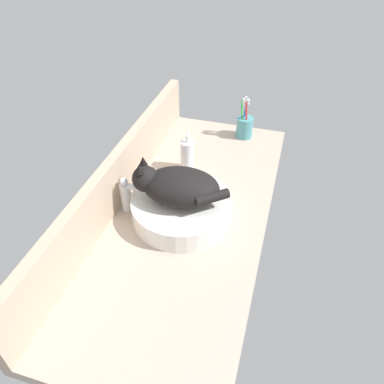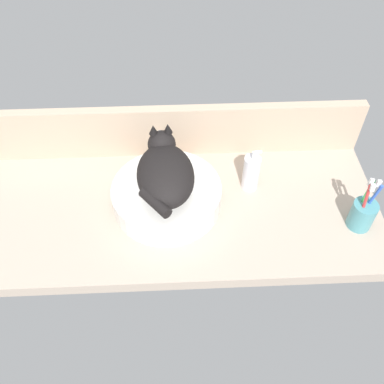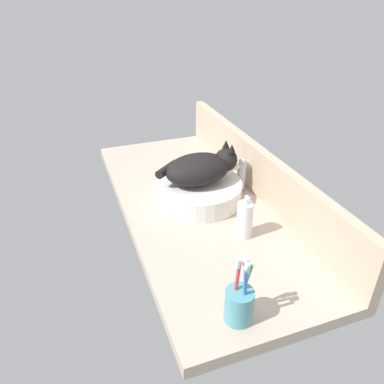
{
  "view_description": "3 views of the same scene",
  "coord_description": "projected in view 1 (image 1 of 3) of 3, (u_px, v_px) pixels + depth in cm",
  "views": [
    {
      "loc": [
        -91.01,
        -28.43,
        88.68
      ],
      "look_at": [
        2.88,
        -0.81,
        7.12
      ],
      "focal_mm": 35.0,
      "sensor_mm": 36.0,
      "label": 1
    },
    {
      "loc": [
        1.46,
        -86.29,
        103.89
      ],
      "look_at": [
        5.22,
        -3.35,
        10.28
      ],
      "focal_mm": 40.0,
      "sensor_mm": 36.0,
      "label": 2
    },
    {
      "loc": [
        113.31,
        -43.05,
        75.53
      ],
      "look_at": [
        6.38,
        -4.22,
        9.15
      ],
      "focal_mm": 35.0,
      "sensor_mm": 36.0,
      "label": 3
    }
  ],
  "objects": [
    {
      "name": "ground_plane",
      "position": [
        187.0,
        217.0,
        1.31
      ],
      "size": [
        128.46,
        54.43,
        4.0
      ],
      "primitive_type": "cube",
      "color": "#B2A08E"
    },
    {
      "name": "backsplash_panel",
      "position": [
        117.0,
        178.0,
        1.3
      ],
      "size": [
        128.46,
        3.6,
        18.8
      ],
      "primitive_type": "cube",
      "color": "tan",
      "rests_on": "ground_plane"
    },
    {
      "name": "sink_basin",
      "position": [
        182.0,
        208.0,
        1.26
      ],
      "size": [
        33.82,
        33.82,
        7.52
      ],
      "primitive_type": "cylinder",
      "color": "silver",
      "rests_on": "ground_plane"
    },
    {
      "name": "cat",
      "position": [
        177.0,
        186.0,
        1.2
      ],
      "size": [
        19.11,
        32.41,
        14.0
      ],
      "color": "black",
      "rests_on": "sink_basin"
    },
    {
      "name": "faucet",
      "position": [
        129.0,
        194.0,
        1.26
      ],
      "size": [
        3.86,
        11.86,
        13.6
      ],
      "color": "silver",
      "rests_on": "ground_plane"
    },
    {
      "name": "soap_dispenser",
      "position": [
        187.0,
        155.0,
        1.46
      ],
      "size": [
        5.35,
        5.35,
        15.81
      ],
      "color": "silver",
      "rests_on": "ground_plane"
    },
    {
      "name": "toothbrush_cup",
      "position": [
        245.0,
        126.0,
        1.66
      ],
      "size": [
        7.28,
        7.28,
        18.71
      ],
      "color": "teal",
      "rests_on": "ground_plane"
    }
  ]
}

